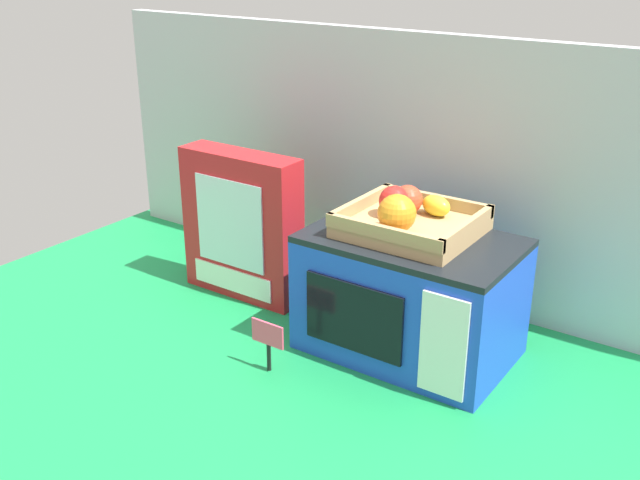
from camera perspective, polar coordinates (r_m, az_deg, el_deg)
ground_plane at (r=1.54m, az=2.07°, el=-6.45°), size 1.70×1.70×0.00m
display_back_panel at (r=1.62m, az=6.67°, el=5.69°), size 1.61×0.03×0.57m
toy_microwave at (r=1.41m, az=6.90°, el=-4.25°), size 0.39×0.25×0.23m
food_groups_crate at (r=1.37m, az=6.78°, el=1.65°), size 0.23×0.21×0.09m
cookie_set_box at (r=1.62m, az=-6.03°, el=1.13°), size 0.28×0.08×0.32m
price_sign at (r=1.36m, az=-4.03°, el=-7.58°), size 0.07×0.01×0.10m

